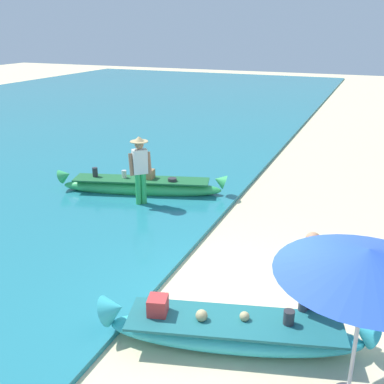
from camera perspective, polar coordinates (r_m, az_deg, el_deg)
ground_plane at (r=7.70m, az=4.33°, el=-14.33°), size 80.00×80.00×0.00m
boat_cyan_foreground at (r=6.81m, az=5.17°, el=-17.02°), size 3.95×1.70×0.73m
boat_green_midground at (r=12.33m, az=-6.38°, el=0.72°), size 4.55×1.84×0.74m
person_vendor_hatted at (r=11.29m, az=-6.56°, el=3.15°), size 0.54×0.52×1.85m
person_tourist_customer at (r=6.84m, az=14.54°, el=-10.46°), size 0.48×0.56×1.67m
patio_umbrella_large at (r=5.43m, az=21.23°, el=-8.32°), size 2.07×2.07×2.07m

